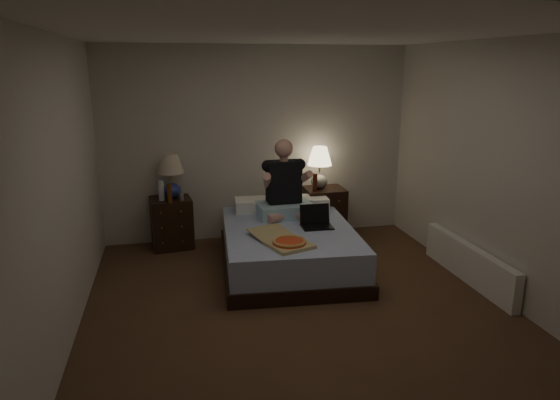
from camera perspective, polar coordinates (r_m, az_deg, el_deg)
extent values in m
cube|color=brown|center=(4.83, 2.38, -12.57)|extent=(4.00, 4.50, 0.00)
cube|color=white|center=(4.28, 2.76, 18.57)|extent=(4.00, 4.50, 0.00)
cube|color=silver|center=(6.55, -2.58, 6.41)|extent=(4.00, 0.00, 2.50)
cube|color=silver|center=(2.40, 16.83, -10.06)|extent=(4.00, 0.00, 2.50)
cube|color=silver|center=(4.33, -23.93, 0.56)|extent=(0.00, 4.50, 2.50)
cube|color=silver|center=(5.26, 24.11, 2.94)|extent=(0.00, 4.50, 2.50)
cube|color=#5F7ABE|center=(5.71, 0.99, -5.42)|extent=(1.57, 2.00, 0.47)
cube|color=black|center=(6.45, -12.27, -2.55)|extent=(0.54, 0.50, 0.64)
cube|color=black|center=(6.73, 5.07, -1.41)|extent=(0.52, 0.47, 0.66)
cylinder|color=silver|center=(6.27, -13.42, 1.07)|extent=(0.07, 0.07, 0.25)
cylinder|color=#A8A8A3|center=(6.24, -11.25, 0.42)|extent=(0.07, 0.07, 0.10)
cylinder|color=#5C300D|center=(6.14, -12.51, 0.75)|extent=(0.06, 0.06, 0.23)
cylinder|color=#541E0C|center=(6.47, 4.03, 2.02)|extent=(0.06, 0.06, 0.23)
cube|color=white|center=(5.73, 20.75, -6.76)|extent=(0.10, 1.60, 0.40)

